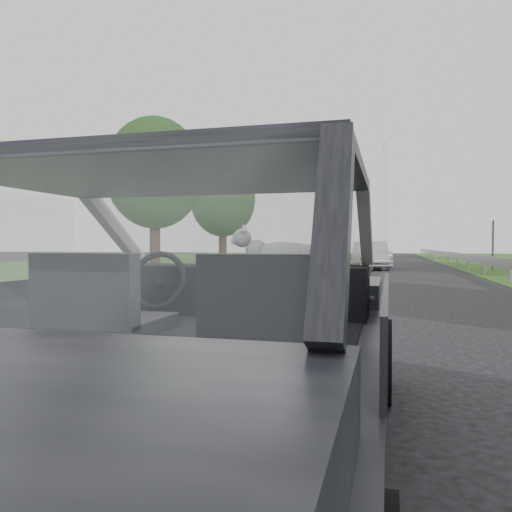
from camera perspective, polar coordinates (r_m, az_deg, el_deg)
The scene contains 11 objects.
ground at distance 2.75m, azimuth -6.21°, elevation -22.96°, with size 140.00×140.00×0.00m, color #37373D.
subject_car at distance 2.54m, azimuth -6.25°, elevation -7.85°, with size 1.80×4.00×1.45m, color black.
dashboard at distance 3.11m, azimuth -2.08°, elevation -3.84°, with size 1.58×0.45×0.30m, color black.
driver_seat at distance 2.44m, azimuth -17.59°, elevation -4.59°, with size 0.50×0.72×0.42m, color black.
passenger_seat at distance 2.12m, azimuth 1.04°, elevation -5.41°, with size 0.50×0.72×0.42m, color black.
steering_wheel at distance 2.97m, azimuth -11.16°, elevation -2.74°, with size 0.36×0.36×0.04m, color black.
cat at distance 3.07m, azimuth 3.15°, elevation 0.44°, with size 0.56×0.17×0.25m, color #A0A0A0.
other_car at distance 23.93m, azimuth 12.97°, elevation 0.10°, with size 1.58×4.01×1.32m, color #A5A7B0.
highway_sign at distance 24.80m, azimuth 25.44°, elevation 1.10°, with size 0.09×0.89×2.23m, color #105F1C.
tree_5 at distance 24.46m, azimuth -11.49°, elevation 6.84°, with size 4.65×4.65×7.04m, color #1E3B1A, non-canonical shape.
tree_6 at distance 30.90m, azimuth -3.82°, elevation 4.80°, with size 4.02×4.02×6.09m, color #1E3B1A, non-canonical shape.
Camera 1 is at (0.91, -2.33, 1.13)m, focal length 35.00 mm.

